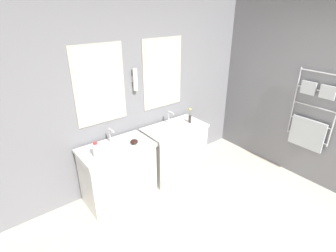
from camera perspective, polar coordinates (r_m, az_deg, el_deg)
wall_back at (r=3.83m, az=-5.70°, el=6.86°), size 5.31×0.14×2.60m
wall_right at (r=4.42m, az=25.11°, el=6.88°), size 0.13×4.22×2.60m
vanity_left at (r=3.66m, az=-10.52°, el=-10.11°), size 0.95×0.60×0.82m
vanity_right at (r=4.12m, az=1.69°, el=-5.38°), size 0.95×0.60×0.82m
faucet_left at (r=3.53m, az=-12.39°, el=-2.11°), size 0.17×0.13×0.21m
faucet_right at (r=4.00m, az=0.31°, el=1.82°), size 0.17×0.13×0.21m
toiletry_bottle at (r=3.26m, az=-15.40°, el=-5.09°), size 0.07×0.07×0.20m
amenity_bowl at (r=3.49m, az=-7.38°, el=-3.40°), size 0.10×0.10×0.06m
flower_vase at (r=4.07m, az=4.79°, el=2.01°), size 0.04×0.04×0.24m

